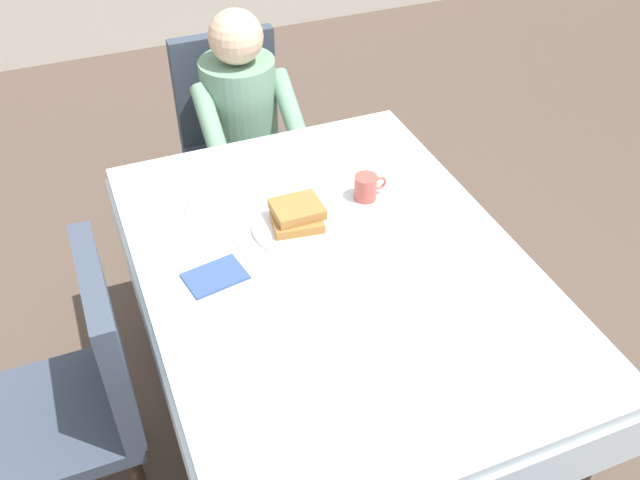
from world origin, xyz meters
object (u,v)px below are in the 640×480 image
Objects in this scene: dining_table_main at (334,285)px; chair_left_side at (83,386)px; diner_person at (243,120)px; syrup_pitcher at (191,207)px; cup_coffee at (366,187)px; spoon_near_edge at (329,288)px; chair_diner at (235,131)px; knife_right_of_plate at (355,217)px; plate_breakfast at (297,225)px; breakfast_stack at (297,215)px; fork_left_of_plate at (240,245)px.

chair_left_side is (-0.77, 0.00, -0.12)m from dining_table_main.
diner_person reaches higher than syrup_pitcher.
cup_coffee is 0.45m from spoon_near_edge.
dining_table_main is 0.52m from syrup_pitcher.
chair_diner is at bearing -90.00° from diner_person.
syrup_pitcher is (-0.55, 0.12, -0.01)m from cup_coffee.
spoon_near_edge is at bearing 139.29° from knife_right_of_plate.
plate_breakfast reaches higher than knife_right_of_plate.
spoon_near_edge is at bearing -121.64° from dining_table_main.
breakfast_stack is (-0.04, 0.20, 0.14)m from dining_table_main.
breakfast_stack is 0.30m from spoon_near_edge.
syrup_pitcher is (-0.36, -0.64, 0.11)m from diner_person.
chair_left_side reaches higher than cup_coffee.
chair_diner is at bearing 85.93° from breakfast_stack.
cup_coffee is (0.99, 0.26, 0.25)m from chair_left_side.
breakfast_stack is at bearing 86.28° from spoon_near_edge.
fork_left_of_plate is at bearing 85.89° from knife_right_of_plate.
diner_person is at bearing 3.94° from knife_right_of_plate.
syrup_pitcher is at bearing 119.68° from spoon_near_edge.
syrup_pitcher reaches higher than knife_right_of_plate.
fork_left_of_plate is at bearing -63.57° from syrup_pitcher.
cup_coffee reaches higher than breakfast_stack.
chair_diner is at bearing -34.27° from chair_left_side.
dining_table_main is at bearing -90.00° from chair_left_side.
chair_diner reaches higher than syrup_pitcher.
cup_coffee reaches higher than spoon_near_edge.
syrup_pitcher is (0.44, 0.38, 0.25)m from chair_left_side.
diner_person reaches higher than knife_right_of_plate.
diner_person is 0.74m from syrup_pitcher.
cup_coffee is (0.27, 0.06, 0.03)m from plate_breakfast.
breakfast_stack is at bearing 79.29° from knife_right_of_plate.
diner_person is at bearing -21.39° from fork_left_of_plate.
syrup_pitcher is 0.52m from knife_right_of_plate.
breakfast_stack is at bearing 85.93° from chair_diner.
cup_coffee is at bearing 104.45° from diner_person.
knife_right_of_plate is at bearing -78.94° from chair_left_side.
knife_right_of_plate is (-0.08, -0.08, -0.04)m from cup_coffee.
chair_diner is 11.63× the size of syrup_pitcher.
spoon_near_edge is (0.71, -0.09, 0.21)m from chair_left_side.
cup_coffee is at bearing 13.04° from plate_breakfast.
fork_left_of_plate and knife_right_of_plate have the same top height.
dining_table_main is 0.23m from plate_breakfast.
cup_coffee is at bearing 102.06° from chair_diner.
chair_diner is 1.05m from fork_left_of_plate.
plate_breakfast is 0.34m from syrup_pitcher.
chair_diner is 4.65× the size of knife_right_of_plate.
breakfast_stack is 1.49× the size of cup_coffee.
syrup_pitcher is 0.40× the size of knife_right_of_plate.
chair_left_side reaches higher than spoon_near_edge.
diner_person is at bearing 90.00° from chair_diner.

